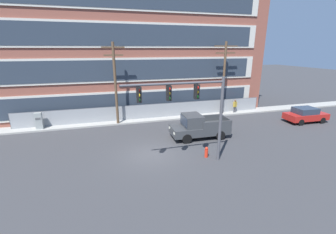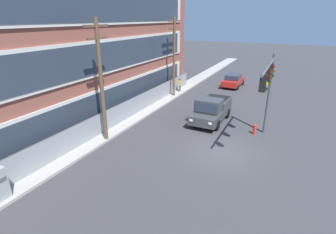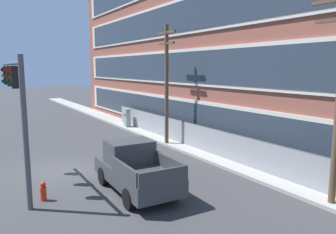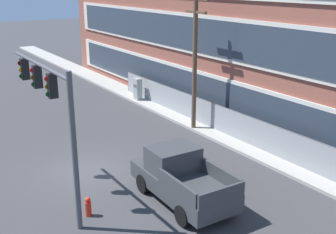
% 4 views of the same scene
% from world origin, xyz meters
% --- Properties ---
extents(ground_plane, '(160.00, 160.00, 0.00)m').
position_xyz_m(ground_plane, '(0.00, 0.00, 0.00)').
color(ground_plane, '#38383A').
extents(sidewalk_building_side, '(80.00, 1.86, 0.16)m').
position_xyz_m(sidewalk_building_side, '(0.00, 8.25, 0.08)').
color(sidewalk_building_side, '#9E9B93').
rests_on(sidewalk_building_side, ground).
extents(brick_mill_building, '(39.47, 10.02, 14.10)m').
position_xyz_m(brick_mill_building, '(-3.54, 13.89, 7.06)').
color(brick_mill_building, brown).
rests_on(brick_mill_building, ground).
extents(chain_link_fence, '(26.77, 0.06, 1.70)m').
position_xyz_m(chain_link_fence, '(1.69, 8.41, 0.86)').
color(chain_link_fence, gray).
rests_on(chain_link_fence, ground).
extents(traffic_signal_mast, '(6.50, 0.43, 5.74)m').
position_xyz_m(traffic_signal_mast, '(2.17, -2.12, 4.24)').
color(traffic_signal_mast, '#4C4C51').
rests_on(traffic_signal_mast, ground).
extents(pickup_truck_dark_grey, '(5.07, 2.29, 2.09)m').
position_xyz_m(pickup_truck_dark_grey, '(4.61, 2.09, 0.97)').
color(pickup_truck_dark_grey, '#383A3D').
rests_on(pickup_truck_dark_grey, ground).
extents(sedan_red, '(4.35, 2.04, 1.56)m').
position_xyz_m(sedan_red, '(17.15, 3.04, 0.80)').
color(sedan_red, '#AD1E19').
rests_on(sedan_red, ground).
extents(utility_pole_near_corner, '(2.10, 0.26, 8.04)m').
position_xyz_m(utility_pole_near_corner, '(-1.86, 7.53, 4.41)').
color(utility_pole_near_corner, brown).
rests_on(utility_pole_near_corner, ground).
extents(utility_pole_midblock, '(2.70, 0.26, 8.18)m').
position_xyz_m(utility_pole_midblock, '(9.99, 7.81, 4.58)').
color(utility_pole_midblock, brown).
rests_on(utility_pole_midblock, ground).
extents(electrical_cabinet, '(0.62, 0.44, 1.73)m').
position_xyz_m(electrical_cabinet, '(-9.08, 7.80, 0.86)').
color(electrical_cabinet, '#939993').
rests_on(electrical_cabinet, ground).
extents(pedestrian_near_cabinet, '(0.45, 0.35, 1.69)m').
position_xyz_m(pedestrian_near_cabinet, '(11.75, 7.87, 0.97)').
color(pedestrian_near_cabinet, '#4C4C51').
rests_on(pedestrian_near_cabinet, ground).
extents(fire_hydrant, '(0.24, 0.24, 0.78)m').
position_xyz_m(fire_hydrant, '(3.70, -1.53, 0.38)').
color(fire_hydrant, red).
rests_on(fire_hydrant, ground).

